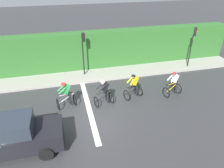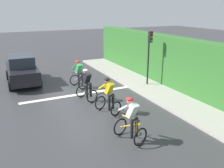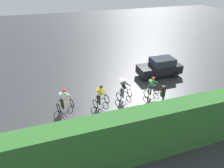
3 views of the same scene
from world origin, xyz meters
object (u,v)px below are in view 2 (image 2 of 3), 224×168
cyclist_second (108,97)px  cyclist_fourth (79,75)px  traffic_light_near_crossing (149,50)px  cyclist_mid (87,86)px  car_black (22,70)px  cyclist_lead (131,121)px

cyclist_second → cyclist_fourth: (0.02, -4.18, 0.00)m
cyclist_second → traffic_light_near_crossing: size_ratio=0.50×
cyclist_mid → cyclist_fourth: size_ratio=1.00×
traffic_light_near_crossing → cyclist_fourth: bearing=-22.3°
traffic_light_near_crossing → cyclist_mid: bearing=8.3°
traffic_light_near_crossing → car_black: bearing=-30.6°
cyclist_lead → traffic_light_near_crossing: bearing=-129.2°
cyclist_mid → traffic_light_near_crossing: 4.49m
cyclist_mid → car_black: size_ratio=0.40×
cyclist_fourth → cyclist_lead: bearing=87.4°
cyclist_lead → cyclist_fourth: bearing=-92.6°
cyclist_fourth → traffic_light_near_crossing: bearing=157.7°
cyclist_second → cyclist_lead: bearing=83.0°
cyclist_lead → car_black: 9.59m
cyclist_lead → cyclist_fourth: (-0.30, -6.77, 0.00)m
cyclist_fourth → cyclist_mid: bearing=82.2°
car_black → cyclist_second: bearing=114.1°
cyclist_second → cyclist_fourth: size_ratio=1.00×
cyclist_second → cyclist_mid: (0.32, -1.97, 0.00)m
cyclist_fourth → cyclist_second: bearing=90.2°
cyclist_fourth → car_black: (2.96, -2.45, 0.08)m
cyclist_second → traffic_light_near_crossing: bearing=-146.5°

